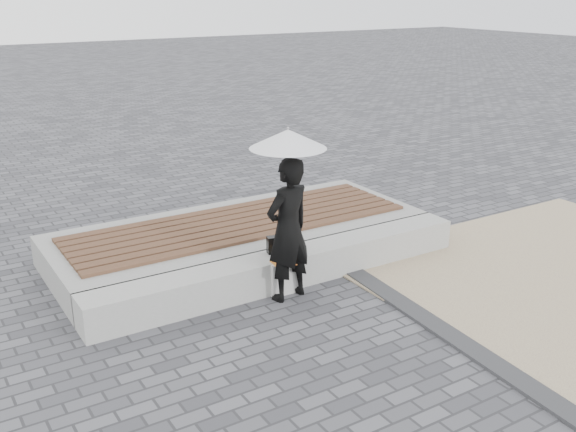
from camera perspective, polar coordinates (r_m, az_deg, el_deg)
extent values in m
plane|color=#535359|center=(6.98, 6.84, -10.44)|extent=(80.00, 80.00, 0.00)
cube|color=#323235|center=(7.11, 14.22, -10.19)|extent=(0.61, 5.20, 0.04)
cube|color=#A8A7A2|center=(8.06, -0.18, -4.48)|extent=(5.00, 0.45, 0.40)
cube|color=gray|center=(9.03, -4.18, -1.87)|extent=(5.00, 2.00, 0.40)
imported|color=black|center=(7.46, 0.00, -1.18)|extent=(0.68, 0.53, 1.67)
cylinder|color=#A4A4A8|center=(7.30, 0.00, 2.61)|extent=(0.02, 0.02, 0.84)
cone|color=silver|center=(7.17, 0.00, 6.64)|extent=(0.84, 0.84, 0.21)
sphere|color=#A4A4A8|center=(7.15, 0.00, 7.56)|extent=(0.03, 0.03, 0.03)
cube|color=black|center=(7.96, -0.77, -2.43)|extent=(0.31, 0.17, 0.21)
cube|color=silver|center=(7.82, -0.33, -5.25)|extent=(0.39, 0.17, 0.40)
cube|color=#D94127|center=(7.70, -0.14, -4.00)|extent=(0.34, 0.26, 0.01)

